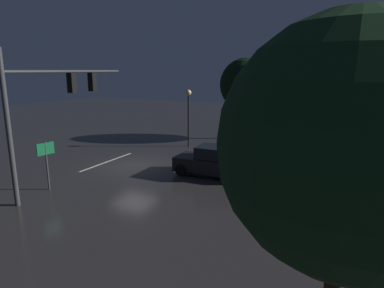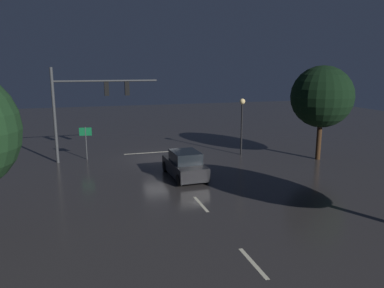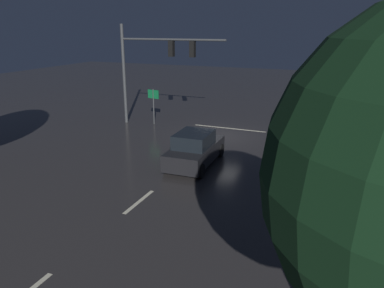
# 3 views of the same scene
# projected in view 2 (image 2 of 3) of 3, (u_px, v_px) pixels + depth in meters

# --- Properties ---
(ground_plane) EXTENTS (80.00, 80.00, 0.00)m
(ground_plane) POSITION_uv_depth(u_px,v_px,m) (160.00, 158.00, 28.12)
(ground_plane) COLOR #2D2B2B
(traffic_signal_assembly) EXTENTS (7.49, 0.47, 6.79)m
(traffic_signal_assembly) POSITION_uv_depth(u_px,v_px,m) (88.00, 99.00, 26.61)
(traffic_signal_assembly) COLOR #383A3D
(traffic_signal_assembly) RESTS_ON ground_plane
(lane_dash_far) EXTENTS (0.16, 2.20, 0.01)m
(lane_dash_far) POSITION_uv_depth(u_px,v_px,m) (173.00, 172.00, 24.37)
(lane_dash_far) COLOR beige
(lane_dash_far) RESTS_ON ground_plane
(lane_dash_mid) EXTENTS (0.16, 2.20, 0.01)m
(lane_dash_mid) POSITION_uv_depth(u_px,v_px,m) (201.00, 204.00, 18.74)
(lane_dash_mid) COLOR beige
(lane_dash_mid) RESTS_ON ground_plane
(lane_dash_near) EXTENTS (0.16, 2.20, 0.01)m
(lane_dash_near) POSITION_uv_depth(u_px,v_px,m) (253.00, 263.00, 13.12)
(lane_dash_near) COLOR beige
(lane_dash_near) RESTS_ON ground_plane
(stop_bar) EXTENTS (5.00, 0.16, 0.01)m
(stop_bar) POSITION_uv_depth(u_px,v_px,m) (155.00, 152.00, 30.07)
(stop_bar) COLOR beige
(stop_bar) RESTS_ON ground_plane
(car_approaching) EXTENTS (2.03, 4.42, 1.70)m
(car_approaching) POSITION_uv_depth(u_px,v_px,m) (185.00, 165.00, 23.15)
(car_approaching) COLOR black
(car_approaching) RESTS_ON ground_plane
(street_lamp_left_kerb) EXTENTS (0.44, 0.44, 4.43)m
(street_lamp_left_kerb) POSITION_uv_depth(u_px,v_px,m) (242.00, 115.00, 28.65)
(street_lamp_left_kerb) COLOR black
(street_lamp_left_kerb) RESTS_ON ground_plane
(route_sign) EXTENTS (0.90, 0.21, 2.46)m
(route_sign) POSITION_uv_depth(u_px,v_px,m) (86.00, 136.00, 27.45)
(route_sign) COLOR #383A3D
(route_sign) RESTS_ON ground_plane
(tree_left_far) EXTENTS (4.50, 4.50, 6.94)m
(tree_left_far) POSITION_uv_depth(u_px,v_px,m) (322.00, 97.00, 26.91)
(tree_left_far) COLOR #382314
(tree_left_far) RESTS_ON ground_plane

